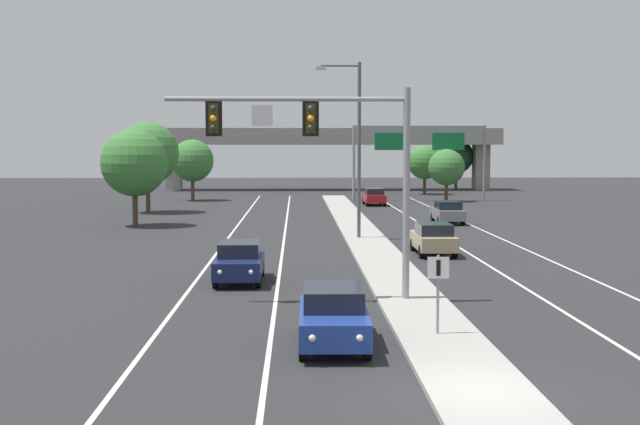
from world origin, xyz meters
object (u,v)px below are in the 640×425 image
at_px(median_sign_post, 438,282).
at_px(tree_far_left_a, 147,153).
at_px(car_receding_red, 374,196).
at_px(tree_far_right_a, 447,167).
at_px(tree_far_left_b, 192,161).
at_px(tree_far_right_b, 456,156).
at_px(car_oncoming_navy, 240,261).
at_px(highway_sign_gantry, 419,139).
at_px(car_receding_grey, 448,212).
at_px(tree_far_left_c, 134,163).
at_px(overhead_signal_mast, 328,146).
at_px(tree_far_right_c, 425,162).
at_px(street_lamp_median, 355,139).
at_px(car_receding_tan, 433,238).
at_px(car_oncoming_blue, 333,316).

height_order(median_sign_post, tree_far_left_a, tree_far_left_a).
bearing_deg(car_receding_red, tree_far_right_a, 33.57).
distance_m(tree_far_left_b, tree_far_right_b, 38.13).
height_order(tree_far_left_a, tree_far_left_b, tree_far_left_a).
height_order(car_oncoming_navy, tree_far_right_b, tree_far_right_b).
relative_size(car_receding_red, highway_sign_gantry, 0.34).
distance_m(tree_far_right_a, tree_far_right_b, 25.40).
bearing_deg(tree_far_left_a, tree_far_right_b, 49.58).
relative_size(car_receding_grey, tree_far_left_c, 0.69).
relative_size(car_receding_red, tree_far_left_a, 0.61).
xyz_separation_m(tree_far_left_b, tree_far_right_b, (30.72, 22.58, 0.18)).
bearing_deg(car_receding_red, overhead_signal_mast, -97.12).
bearing_deg(overhead_signal_mast, tree_far_left_a, 108.13).
height_order(tree_far_right_c, tree_far_left_b, tree_far_left_b).
bearing_deg(tree_far_right_c, street_lamp_median, -103.43).
relative_size(overhead_signal_mast, tree_far_left_a, 1.12).
bearing_deg(car_receding_tan, tree_far_left_a, 124.68).
relative_size(car_receding_red, tree_far_right_b, 0.70).
xyz_separation_m(car_receding_red, highway_sign_gantry, (5.04, 6.14, 5.34)).
bearing_deg(tree_far_right_b, tree_far_right_c, -115.86).
bearing_deg(car_oncoming_blue, car_receding_tan, 73.08).
bearing_deg(street_lamp_median, car_oncoming_navy, -110.59).
relative_size(tree_far_left_c, tree_far_right_a, 1.26).
height_order(overhead_signal_mast, car_oncoming_navy, overhead_signal_mast).
bearing_deg(tree_far_right_a, overhead_signal_mast, -104.28).
bearing_deg(tree_far_left_b, tree_far_left_a, -96.35).
relative_size(car_oncoming_blue, highway_sign_gantry, 0.34).
distance_m(street_lamp_median, car_receding_tan, 9.05).
distance_m(median_sign_post, tree_far_right_a, 60.07).
height_order(tree_far_left_c, tree_far_right_b, tree_far_left_c).
distance_m(car_oncoming_blue, tree_far_right_a, 61.41).
xyz_separation_m(tree_far_left_c, tree_far_right_b, (31.24, 49.90, -0.08)).
bearing_deg(overhead_signal_mast, car_receding_tan, 66.04).
bearing_deg(car_receding_tan, median_sign_post, -98.88).
distance_m(street_lamp_median, tree_far_right_c, 47.96).
xyz_separation_m(car_oncoming_blue, tree_far_left_b, (-11.35, 61.97, 3.17)).
height_order(car_oncoming_blue, tree_far_right_c, tree_far_right_c).
bearing_deg(car_oncoming_navy, tree_far_right_b, 72.93).
xyz_separation_m(car_receding_red, tree_far_right_b, (13.22, 29.77, 3.36)).
xyz_separation_m(median_sign_post, car_receding_tan, (2.88, 18.41, -0.77)).
relative_size(overhead_signal_mast, median_sign_post, 3.76).
relative_size(tree_far_right_c, tree_far_right_b, 0.87).
bearing_deg(highway_sign_gantry, tree_far_left_b, 177.33).
bearing_deg(car_oncoming_navy, tree_far_left_a, 105.45).
relative_size(overhead_signal_mast, car_receding_tan, 1.85).
bearing_deg(car_receding_red, tree_far_left_b, 157.67).
bearing_deg(car_receding_grey, car_oncoming_navy, -116.98).
bearing_deg(tree_far_right_b, tree_far_right_a, -102.86).
bearing_deg(tree_far_right_a, car_oncoming_navy, -109.13).
relative_size(car_oncoming_navy, tree_far_right_c, 0.80).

